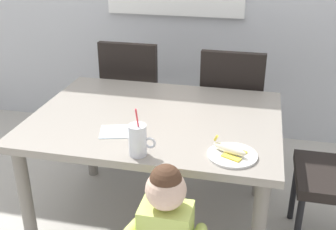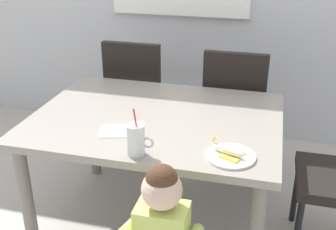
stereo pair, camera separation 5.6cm
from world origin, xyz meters
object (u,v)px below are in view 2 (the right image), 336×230
Objects in this scene: dining_chair_left at (138,94)px; snack_plate at (230,156)px; dining_table at (157,130)px; milk_cup at (136,141)px; dining_chair_right at (234,106)px; paper_napkin at (115,131)px; toddler_standing at (162,229)px; peeled_banana at (228,150)px.

dining_chair_left reaches higher than snack_plate.
milk_cup is at bearing -86.25° from dining_table.
dining_chair_right reaches higher than paper_napkin.
toddler_standing is at bearing 112.16° from dining_chair_left.
dining_chair_right is at bearing 73.12° from milk_cup.
dining_chair_right reaches higher than dining_table.
dining_chair_right is 1.09m from paper_napkin.
snack_plate is at bearing -24.23° from peeled_banana.
dining_chair_left is at bearing 108.36° from milk_cup.
peeled_banana is (0.07, -1.04, 0.22)m from dining_chair_right.
dining_chair_left reaches higher than dining_table.
peeled_banana reaches higher than dining_table.
snack_plate is at bearing 126.53° from dining_chair_left.
dining_table is at bearing 57.08° from paper_napkin.
toddler_standing is 0.46m from peeled_banana.
dining_chair_left is (-0.36, 0.75, -0.10)m from dining_table.
peeled_banana reaches higher than paper_napkin.
milk_cup reaches higher than toddler_standing.
dining_table is at bearing 142.01° from snack_plate.
dining_chair_right is at bearing 61.90° from dining_table.
milk_cup reaches higher than paper_napkin.
toddler_standing is (-0.16, -1.36, -0.02)m from dining_chair_right.
dining_table is at bearing 93.75° from milk_cup.
toddler_standing is 3.64× the size of snack_plate.
dining_chair_left reaches higher than peeled_banana.
peeled_banana is (-0.01, 0.01, 0.03)m from snack_plate.
peeled_banana is at bearing 155.77° from snack_plate.
milk_cup is (0.03, -0.43, 0.16)m from dining_table.
dining_chair_right is 1.20m from milk_cup.
milk_cup is at bearing -169.43° from snack_plate.
snack_plate is at bearing 52.67° from toddler_standing.
dining_chair_left is 1.38m from peeled_banana.
milk_cup reaches higher than snack_plate.
dining_chair_right is 4.17× the size of snack_plate.
peeled_banana is at bearing -10.40° from paper_napkin.
dining_chair_left reaches higher than toddler_standing.
dining_chair_left is at bearing 115.92° from dining_table.
peeled_banana reaches higher than snack_plate.
toddler_standing is (0.21, -0.67, -0.12)m from dining_table.
dining_chair_left is 3.86× the size of milk_cup.
toddler_standing is 5.59× the size of paper_napkin.
dining_chair_left is at bearing 101.96° from paper_napkin.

